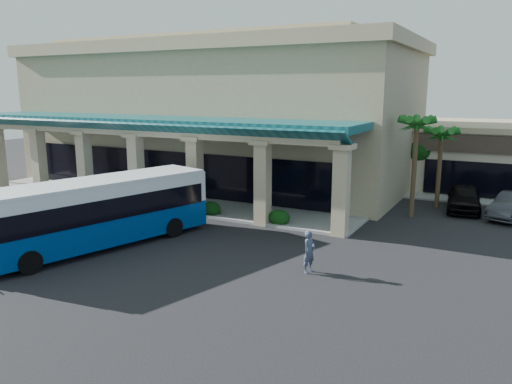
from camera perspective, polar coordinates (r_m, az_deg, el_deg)
The scene contains 10 objects.
ground at distance 24.51m, azimuth -8.00°, elevation -6.13°, with size 110.00×110.00×0.00m, color black.
main_building at distance 41.14m, azimuth -4.21°, elevation 9.15°, with size 30.80×14.80×11.35m, color tan, non-canonical shape.
arcade at distance 33.96m, azimuth -12.41°, elevation 3.60°, with size 30.00×6.20×5.70m, color #0C434A, non-canonical shape.
palm_0 at distance 30.59m, azimuth 17.66°, elevation 3.32°, with size 2.40×2.40×6.60m, color #185D1B, non-canonical shape.
palm_1 at distance 33.43m, azimuth 20.25°, elevation 3.12°, with size 2.40×2.40×5.80m, color #185D1B, non-canonical shape.
palm_2 at distance 44.48m, azimuth -27.17°, elevation 4.76°, with size 2.40×2.40×6.20m, color #185D1B, non-canonical shape.
broadleaf_tree at distance 38.69m, azimuth 18.29°, elevation 3.57°, with size 2.60×2.60×4.81m, color black, non-canonical shape.
transit_bus at distance 24.86m, azimuth -17.57°, elevation -2.39°, with size 2.73×11.74×3.28m, color navy, non-canonical shape.
pedestrian at distance 20.74m, azimuth 6.11°, elevation -6.81°, with size 0.65×0.43×1.78m, color #3B435C.
car_silver at distance 33.65m, azimuth 22.68°, elevation -0.60°, with size 1.95×4.84×1.65m, color black.
Camera 1 is at (13.80, -18.84, 7.42)m, focal length 35.00 mm.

